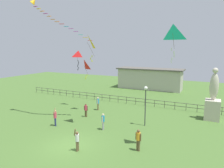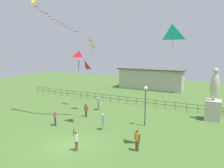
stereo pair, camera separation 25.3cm
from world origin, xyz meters
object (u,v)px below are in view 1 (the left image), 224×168
statue_monument (213,103)px  person_1 (103,120)px  person_2 (55,117)px  kite_0 (78,55)px  streamer_kite (39,5)px  person_5 (98,103)px  lamppost (146,97)px  person_4 (138,139)px  person_3 (77,140)px  kite_3 (84,66)px  kite_2 (87,43)px  person_0 (86,109)px  kite_1 (173,34)px

statue_monument → person_1: statue_monument is taller
person_2 → kite_0: (-2.17, 7.30, 5.80)m
statue_monument → streamer_kite: (-17.29, -6.83, 10.21)m
person_1 → person_5: bearing=124.2°
lamppost → streamer_kite: streamer_kite is taller
person_4 → streamer_kite: streamer_kite is taller
statue_monument → person_2: statue_monument is taller
person_1 → kite_0: (-6.91, 6.09, 5.85)m
person_3 → kite_3: bearing=120.3°
kite_2 → streamer_kite: 7.52m
person_0 → person_4: person_4 is taller
person_0 → statue_monument: bearing=22.4°
person_2 → kite_2: bearing=26.8°
kite_2 → streamer_kite: (-6.36, 0.58, 3.96)m
person_1 → kite_2: 7.45m
statue_monument → kite_0: bearing=-174.3°
person_0 → kite_0: size_ratio=0.61×
person_2 → person_5: person_2 is taller
statue_monument → kite_0: (-16.07, -1.62, 4.87)m
person_1 → kite_2: size_ratio=0.63×
person_0 → streamer_kite: streamer_kite is taller
statue_monument → kite_3: kite_3 is taller
statue_monument → person_4: statue_monument is taller
kite_0 → kite_1: size_ratio=0.97×
kite_3 → lamppost: bearing=-10.2°
kite_2 → person_5: bearing=110.5°
kite_1 → kite_2: 8.43m
person_0 → person_2: bearing=-108.0°
person_2 → kite_0: bearing=106.5°
person_4 → kite_2: (-6.12, 2.78, 7.18)m
person_1 → kite_2: bearing=170.7°
person_2 → kite_1: 13.48m
person_0 → person_1: size_ratio=0.97×
person_4 → kite_3: kite_3 is taller
person_4 → streamer_kite: bearing=164.9°
lamppost → kite_0: (-10.13, 3.30, 3.83)m
lamppost → kite_0: size_ratio=1.60×
lamppost → person_4: (1.13, -5.27, -1.97)m
kite_1 → person_2: bearing=176.9°
person_5 → streamer_kite: size_ratio=0.24×
person_3 → kite_0: (-7.19, 10.62, 5.86)m
lamppost → kite_3: kite_3 is taller
streamer_kite → lamppost: bearing=9.6°
lamppost → kite_0: bearing=161.9°
person_3 → kite_2: size_ratio=0.71×
streamer_kite → person_0: bearing=19.3°
person_0 → person_4: size_ratio=0.91×
kite_3 → kite_1: bearing=-28.4°
person_4 → kite_2: kite_2 is taller
person_0 → person_3: 7.99m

